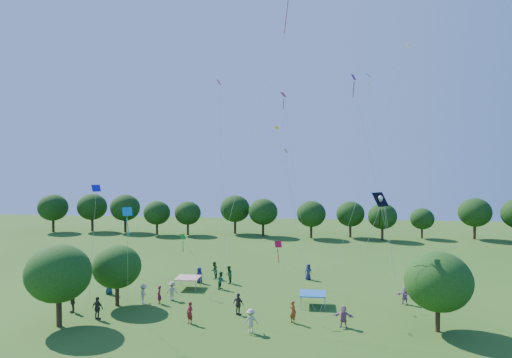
# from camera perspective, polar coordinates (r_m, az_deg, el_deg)

# --- Properties ---
(near_tree_west) EXTENTS (4.80, 4.80, 6.15)m
(near_tree_west) POSITION_cam_1_polar(r_m,az_deg,el_deg) (37.62, -23.46, -10.78)
(near_tree_west) COLOR #422B19
(near_tree_west) RESTS_ON ground
(near_tree_north) EXTENTS (4.12, 4.12, 5.23)m
(near_tree_north) POSITION_cam_1_polar(r_m,az_deg,el_deg) (41.34, -17.00, -10.43)
(near_tree_north) COLOR #422B19
(near_tree_north) RESTS_ON ground
(near_tree_east) EXTENTS (4.79, 4.79, 5.81)m
(near_tree_east) POSITION_cam_1_polar(r_m,az_deg,el_deg) (36.17, 21.82, -11.82)
(near_tree_east) COLOR #422B19
(near_tree_east) RESTS_ON ground
(treeline) EXTENTS (88.01, 8.77, 6.77)m
(treeline) POSITION_cam_1_polar(r_m,az_deg,el_deg) (76.30, 2.42, -4.11)
(treeline) COLOR #422B19
(treeline) RESTS_ON ground
(tent_red_stripe) EXTENTS (2.20, 2.20, 1.10)m
(tent_red_stripe) POSITION_cam_1_polar(r_m,az_deg,el_deg) (45.86, -8.50, -12.12)
(tent_red_stripe) COLOR red
(tent_red_stripe) RESTS_ON ground
(tent_blue) EXTENTS (2.20, 2.20, 1.10)m
(tent_blue) POSITION_cam_1_polar(r_m,az_deg,el_deg) (40.46, 7.10, -14.04)
(tent_blue) COLOR blue
(tent_blue) RESTS_ON ground
(crowd_person_0) EXTENTS (0.95, 0.66, 1.75)m
(crowd_person_0) POSITION_cam_1_polar(r_m,az_deg,el_deg) (45.65, -17.90, -12.46)
(crowd_person_0) COLOR navy
(crowd_person_0) RESTS_ON ground
(crowd_person_1) EXTENTS (0.74, 0.74, 1.70)m
(crowd_person_1) POSITION_cam_1_polar(r_m,az_deg,el_deg) (36.31, 4.64, -16.22)
(crowd_person_1) COLOR #93381A
(crowd_person_1) RESTS_ON ground
(crowd_person_2) EXTENTS (0.59, 0.95, 1.81)m
(crowd_person_2) POSITION_cam_1_polar(r_m,az_deg,el_deg) (49.16, -5.25, -11.30)
(crowd_person_2) COLOR #284E21
(crowd_person_2) RESTS_ON ground
(crowd_person_3) EXTENTS (1.23, 0.87, 1.72)m
(crowd_person_3) POSITION_cam_1_polar(r_m,az_deg,el_deg) (34.32, -0.68, -17.30)
(crowd_person_3) COLOR #B4B190
(crowd_person_3) RESTS_ON ground
(crowd_person_4) EXTENTS (1.13, 0.91, 1.76)m
(crowd_person_4) POSITION_cam_1_polar(r_m,az_deg,el_deg) (37.93, -2.21, -15.37)
(crowd_person_4) COLOR #3A302E
(crowd_person_4) RESTS_ON ground
(crowd_person_5) EXTENTS (1.49, 1.02, 1.51)m
(crowd_person_5) POSITION_cam_1_polar(r_m,az_deg,el_deg) (42.62, 18.10, -13.68)
(crowd_person_5) COLOR #AC64A4
(crowd_person_5) RESTS_ON ground
(crowd_person_6) EXTENTS (0.93, 0.75, 1.66)m
(crowd_person_6) POSITION_cam_1_polar(r_m,az_deg,el_deg) (48.96, 6.55, -11.44)
(crowd_person_6) COLOR navy
(crowd_person_6) RESTS_ON ground
(crowd_person_7) EXTENTS (0.74, 0.66, 1.67)m
(crowd_person_7) POSITION_cam_1_polar(r_m,az_deg,el_deg) (36.38, -8.27, -16.23)
(crowd_person_7) COLOR maroon
(crowd_person_7) RESTS_ON ground
(crowd_person_8) EXTENTS (0.64, 0.93, 1.73)m
(crowd_person_8) POSITION_cam_1_polar(r_m,az_deg,el_deg) (45.24, -4.36, -12.52)
(crowd_person_8) COLOR #225135
(crowd_person_8) RESTS_ON ground
(crowd_person_9) EXTENTS (0.60, 1.15, 1.69)m
(crowd_person_9) POSITION_cam_1_polar(r_m,az_deg,el_deg) (41.90, -13.87, -13.78)
(crowd_person_9) COLOR beige
(crowd_person_9) RESTS_ON ground
(crowd_person_10) EXTENTS (1.13, 0.73, 1.77)m
(crowd_person_10) POSITION_cam_1_polar(r_m,az_deg,el_deg) (38.94, -19.19, -15.01)
(crowd_person_10) COLOR #3C3630
(crowd_person_10) RESTS_ON ground
(crowd_person_11) EXTENTS (1.57, 0.77, 1.62)m
(crowd_person_11) POSITION_cam_1_polar(r_m,az_deg,el_deg) (35.94, 10.87, -16.52)
(crowd_person_11) COLOR #A05D84
(crowd_person_11) RESTS_ON ground
(crowd_person_12) EXTENTS (0.89, 0.67, 1.60)m
(crowd_person_12) POSITION_cam_1_polar(r_m,az_deg,el_deg) (47.74, -7.09, -11.83)
(crowd_person_12) COLOR navy
(crowd_person_12) RESTS_ON ground
(crowd_person_13) EXTENTS (0.47, 0.64, 1.58)m
(crowd_person_13) POSITION_cam_1_polar(r_m,az_deg,el_deg) (41.58, -12.02, -13.98)
(crowd_person_13) COLOR maroon
(crowd_person_13) RESTS_ON ground
(crowd_person_14) EXTENTS (0.50, 0.90, 1.81)m
(crowd_person_14) POSITION_cam_1_polar(r_m,az_deg,el_deg) (47.21, -3.44, -11.85)
(crowd_person_14) COLOR #214D22
(crowd_person_14) RESTS_ON ground
(crowd_person_15) EXTENTS (1.11, 0.57, 1.65)m
(crowd_person_15) POSITION_cam_1_polar(r_m,az_deg,el_deg) (42.45, -10.44, -13.58)
(crowd_person_15) COLOR #B1A58D
(crowd_person_15) RESTS_ON ground
(crowd_person_16) EXTENTS (1.05, 1.06, 1.75)m
(crowd_person_16) POSITION_cam_1_polar(r_m,az_deg,el_deg) (41.34, -21.96, -14.05)
(crowd_person_16) COLOR #443C36
(crowd_person_16) RESTS_ON ground
(pirate_kite) EXTENTS (3.39, 1.57, 8.72)m
(pirate_kite) POSITION_cam_1_polar(r_m,az_deg,el_deg) (34.99, 15.22, -2.62)
(pirate_kite) COLOR black
(red_high_kite) EXTENTS (5.88, 7.77, 26.45)m
(red_high_kite) POSITION_cam_1_polar(r_m,az_deg,el_deg) (41.59, 2.16, 15.78)
(red_high_kite) COLOR red
(small_kite_0) EXTENTS (2.61, 3.69, 17.32)m
(small_kite_0) POSITION_cam_1_polar(r_m,az_deg,el_deg) (42.21, 4.17, 5.33)
(small_kite_0) COLOR red
(small_kite_1) EXTENTS (0.83, 0.61, 19.04)m
(small_kite_1) POSITION_cam_1_polar(r_m,az_deg,el_deg) (44.94, -4.47, 6.30)
(small_kite_1) COLOR #EC3F0C
(small_kite_2) EXTENTS (6.28, 1.32, 19.37)m
(small_kite_2) POSITION_cam_1_polar(r_m,az_deg,el_deg) (33.25, 15.66, 7.36)
(small_kite_2) COLOR yellow
(small_kite_3) EXTENTS (2.01, 2.26, 4.20)m
(small_kite_3) POSITION_cam_1_polar(r_m,az_deg,el_deg) (43.95, -8.90, -7.72)
(small_kite_3) COLOR #1F961B
(small_kite_4) EXTENTS (1.40, 1.00, 9.25)m
(small_kite_4) POSITION_cam_1_polar(r_m,az_deg,el_deg) (36.96, -19.46, -2.96)
(small_kite_4) COLOR #1412B5
(small_kite_5) EXTENTS (4.60, 3.73, 18.27)m
(small_kite_5) POSITION_cam_1_polar(r_m,az_deg,el_deg) (39.92, 13.40, 5.97)
(small_kite_5) COLOR #9E1A89
(small_kite_6) EXTENTS (2.49, 4.14, 19.83)m
(small_kite_6) POSITION_cam_1_polar(r_m,az_deg,el_deg) (46.29, 14.45, 7.83)
(small_kite_6) COLOR silver
(small_kite_7) EXTENTS (2.80, 6.09, 7.95)m
(small_kite_7) POSITION_cam_1_polar(r_m,az_deg,el_deg) (32.58, -15.77, -5.72)
(small_kite_7) COLOR #0C7EC2
(small_kite_8) EXTENTS (3.26, 2.73, 4.66)m
(small_kite_8) POSITION_cam_1_polar(r_m,az_deg,el_deg) (36.70, 3.22, -9.15)
(small_kite_8) COLOR red
(small_kite_9) EXTENTS (1.95, 0.60, 12.29)m
(small_kite_9) POSITION_cam_1_polar(r_m,az_deg,el_deg) (44.49, 4.32, -0.32)
(small_kite_9) COLOR #D35E0B
(small_kite_10) EXTENTS (3.37, 1.10, 14.62)m
(small_kite_10) POSITION_cam_1_polar(r_m,az_deg,el_deg) (45.74, 3.75, 0.99)
(small_kite_10) COLOR yellow
(small_kite_11) EXTENTS (0.70, 3.46, 7.64)m
(small_kite_11) POSITION_cam_1_polar(r_m,az_deg,el_deg) (45.87, 15.81, -3.97)
(small_kite_11) COLOR #167A29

